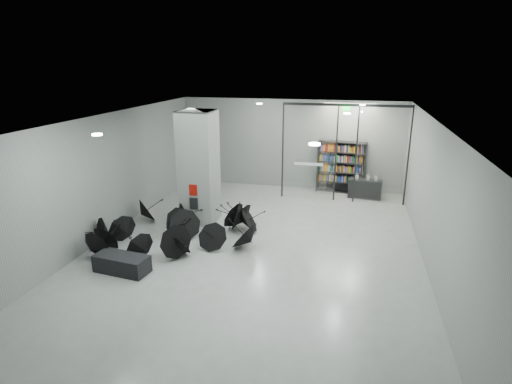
% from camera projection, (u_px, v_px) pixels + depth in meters
% --- Properties ---
extents(room, '(14.00, 14.02, 4.01)m').
position_uv_depth(room, '(254.00, 160.00, 12.06)').
color(room, gray).
rests_on(room, ground).
extents(column, '(1.20, 1.20, 4.00)m').
position_uv_depth(column, '(199.00, 167.00, 14.72)').
color(column, slate).
rests_on(column, ground).
extents(fire_cabinet, '(0.28, 0.04, 0.38)m').
position_uv_depth(fire_cabinet, '(193.00, 190.00, 14.34)').
color(fire_cabinet, '#A50A07').
rests_on(fire_cabinet, column).
extents(info_panel, '(0.30, 0.03, 0.42)m').
position_uv_depth(info_panel, '(194.00, 204.00, 14.49)').
color(info_panel, black).
rests_on(info_panel, column).
extents(exit_sign, '(0.30, 0.06, 0.15)m').
position_uv_depth(exit_sign, '(346.00, 109.00, 16.16)').
color(exit_sign, '#0CE533').
rests_on(exit_sign, room).
extents(glass_partition, '(5.06, 0.08, 4.00)m').
position_uv_depth(glass_partition, '(344.00, 149.00, 16.84)').
color(glass_partition, silver).
rests_on(glass_partition, ground).
extents(bench, '(1.59, 0.83, 0.49)m').
position_uv_depth(bench, '(122.00, 264.00, 11.51)').
color(bench, black).
rests_on(bench, ground).
extents(bookshelf, '(2.10, 0.68, 2.27)m').
position_uv_depth(bookshelf, '(341.00, 167.00, 18.33)').
color(bookshelf, black).
rests_on(bookshelf, ground).
extents(shop_counter, '(1.41, 0.68, 0.82)m').
position_uv_depth(shop_counter, '(365.00, 189.00, 17.72)').
color(shop_counter, black).
rests_on(shop_counter, ground).
extents(umbrella_cluster, '(5.76, 4.52, 1.29)m').
position_uv_depth(umbrella_cluster, '(185.00, 232.00, 13.48)').
color(umbrella_cluster, black).
rests_on(umbrella_cluster, ground).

